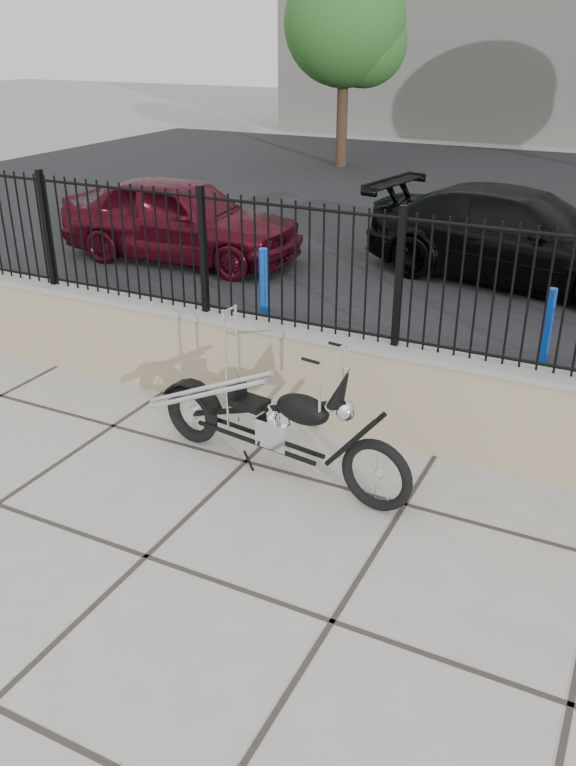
{
  "coord_description": "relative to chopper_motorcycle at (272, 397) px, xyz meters",
  "views": [
    {
      "loc": [
        2.92,
        -3.5,
        3.52
      ],
      "look_at": [
        0.28,
        1.78,
        0.73
      ],
      "focal_mm": 35.0,
      "sensor_mm": 36.0,
      "label": 1
    }
  ],
  "objects": [
    {
      "name": "ground_plane",
      "position": [
        -0.28,
        -1.48,
        -0.73
      ],
      "size": [
        90.0,
        90.0,
        0.0
      ],
      "primitive_type": "plane",
      "color": "#99968E",
      "rests_on": "ground"
    },
    {
      "name": "tree_left",
      "position": [
        -5.85,
        15.39,
        3.12
      ],
      "size": [
        3.26,
        3.26,
        5.5
      ],
      "rotation": [
        0.0,
        0.0,
        -0.12
      ],
      "color": "#382619",
      "rests_on": "ground_plane"
    },
    {
      "name": "car_red",
      "position": [
        -4.48,
        5.28,
        -0.04
      ],
      "size": [
        4.15,
        1.83,
        1.39
      ],
      "primitive_type": "imported",
      "rotation": [
        0.0,
        0.0,
        1.62
      ],
      "color": "#470A17",
      "rests_on": "parking_lot"
    },
    {
      "name": "car_black",
      "position": [
        0.8,
        6.56,
        -0.04
      ],
      "size": [
        5.02,
        2.75,
        1.38
      ],
      "primitive_type": "imported",
      "rotation": [
        0.0,
        0.0,
        1.39
      ],
      "color": "black",
      "rests_on": "parking_lot"
    },
    {
      "name": "iron_fence",
      "position": [
        -0.28,
        1.02,
        0.83
      ],
      "size": [
        14.0,
        0.08,
        1.2
      ],
      "primitive_type": "cube",
      "color": "black",
      "rests_on": "retaining_wall"
    },
    {
      "name": "parking_lot",
      "position": [
        -0.28,
        11.02,
        -0.73
      ],
      "size": [
        30.0,
        30.0,
        0.0
      ],
      "primitive_type": "plane",
      "color": "black",
      "rests_on": "ground"
    },
    {
      "name": "retaining_wall",
      "position": [
        -0.28,
        1.02,
        -0.25
      ],
      "size": [
        14.0,
        0.36,
        0.96
      ],
      "primitive_type": "cube",
      "color": "gray",
      "rests_on": "ground_plane"
    },
    {
      "name": "bollard_a",
      "position": [
        -1.9,
        3.37,
        -0.25
      ],
      "size": [
        0.12,
        0.12,
        0.96
      ],
      "primitive_type": "cylinder",
      "rotation": [
        0.0,
        0.0,
        0.08
      ],
      "color": "blue",
      "rests_on": "ground_plane"
    },
    {
      "name": "bollard_b",
      "position": [
        1.72,
        3.53,
        -0.28
      ],
      "size": [
        0.12,
        0.12,
        0.9
      ],
      "primitive_type": "cylinder",
      "rotation": [
        0.0,
        0.0,
        0.16
      ],
      "color": "blue",
      "rests_on": "ground_plane"
    },
    {
      "name": "chopper_motorcycle",
      "position": [
        0.0,
        0.0,
        0.0
      ],
      "size": [
        2.47,
        0.77,
        1.46
      ],
      "primitive_type": null,
      "rotation": [
        0.0,
        0.0,
        -0.14
      ],
      "color": "black",
      "rests_on": "ground_plane"
    }
  ]
}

